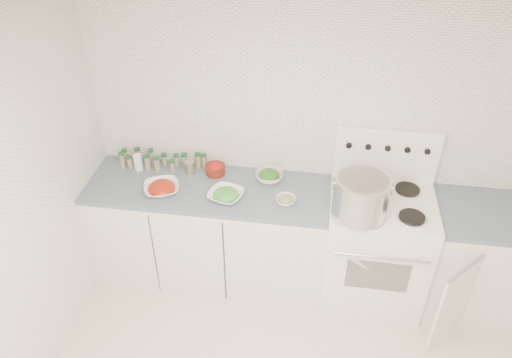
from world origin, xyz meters
The scene contains 13 objects.
room_walls centered at (0.00, 0.00, 1.56)m, with size 3.54×3.04×2.52m.
counter_left centered at (-0.82, 1.19, 0.45)m, with size 1.85×0.62×0.90m.
stove centered at (0.48, 1.19, 0.50)m, with size 0.76×0.70×1.36m.
counter_right centered at (1.30, 1.19, 0.45)m, with size 0.89×0.91×0.90m.
stock_pot centered at (0.29, 1.00, 1.10)m, with size 0.40×0.38×0.29m.
bowl_tomato centered at (-1.15, 1.08, 0.94)m, with size 0.34×0.34×0.09m.
bowl_snowpea centered at (-0.66, 1.07, 0.94)m, with size 0.31×0.31×0.08m.
bowl_broccoli centered at (-0.37, 1.36, 0.94)m, with size 0.22×0.22×0.09m.
bowl_zucchini centered at (-0.22, 1.09, 0.93)m, with size 0.16×0.16×0.06m.
bowl_pepper centered at (-0.80, 1.38, 0.95)m, with size 0.15×0.15×0.09m.
salt_canister centered at (-1.42, 1.34, 0.97)m, with size 0.07×0.07×0.13m, color white.
tin_can centered at (-1.00, 1.36, 0.95)m, with size 0.08×0.08×0.10m, color gray.
spice_cluster centered at (-1.27, 1.41, 0.96)m, with size 0.70×0.16×0.14m.
Camera 1 is at (-0.02, -1.73, 3.17)m, focal length 35.00 mm.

